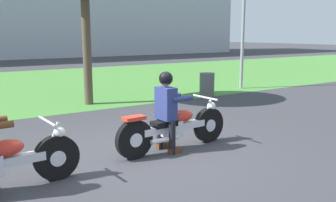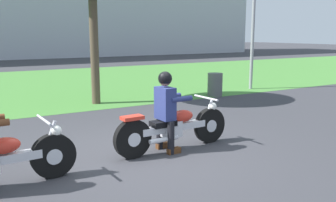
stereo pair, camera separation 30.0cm
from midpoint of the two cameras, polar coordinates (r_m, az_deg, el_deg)
The scene contains 5 objects.
ground at distance 6.38m, azimuth -2.94°, elevation -8.16°, with size 120.00×120.00×0.00m, color #38383D.
grass_verge at distance 15.58m, azimuth -19.89°, elevation 2.37°, with size 60.00×12.00×0.01m, color #478438.
motorcycle_lead at distance 6.46m, azimuth 2.30°, elevation -4.22°, with size 2.30×0.66×0.89m.
rider_lead at distance 6.27m, azimuth 1.06°, elevation -0.68°, with size 0.56×0.48×1.41m.
trash_can at distance 12.17m, azimuth 8.05°, elevation 2.55°, with size 0.49×0.49×0.75m, color #595E5B.
Camera 2 is at (-2.65, -5.45, 2.04)m, focal length 39.03 mm.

